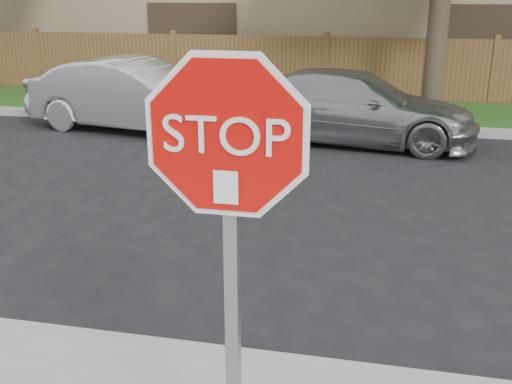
# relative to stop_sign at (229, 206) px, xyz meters

# --- Properties ---
(ground) EXTENTS (90.00, 90.00, 0.00)m
(ground) POSITION_rel_stop_sign_xyz_m (-0.84, 1.48, -1.83)
(ground) COLOR black
(ground) RESTS_ON ground
(far_curb) EXTENTS (70.00, 0.30, 0.15)m
(far_curb) POSITION_rel_stop_sign_xyz_m (-0.84, 9.63, -1.75)
(far_curb) COLOR gray
(far_curb) RESTS_ON ground
(grass_strip) EXTENTS (70.00, 3.00, 0.12)m
(grass_strip) POSITION_rel_stop_sign_xyz_m (-0.84, 11.28, -1.77)
(grass_strip) COLOR #1E4714
(grass_strip) RESTS_ON ground
(fence) EXTENTS (70.00, 0.12, 1.60)m
(fence) POSITION_rel_stop_sign_xyz_m (-0.84, 12.88, -1.03)
(fence) COLOR brown
(fence) RESTS_ON ground
(stop_sign) EXTENTS (1.01, 0.13, 2.55)m
(stop_sign) POSITION_rel_stop_sign_xyz_m (0.00, 0.00, 0.00)
(stop_sign) COLOR gray
(stop_sign) RESTS_ON sidewalk_near
(sedan_left) EXTENTS (4.53, 2.23, 1.43)m
(sedan_left) POSITION_rel_stop_sign_xyz_m (-4.24, 8.76, -1.12)
(sedan_left) COLOR silver
(sedan_left) RESTS_ON ground
(sedan_right) EXTENTS (4.71, 2.37, 1.31)m
(sedan_right) POSITION_rel_stop_sign_xyz_m (0.10, 8.69, -1.17)
(sedan_right) COLOR #98999E
(sedan_right) RESTS_ON ground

